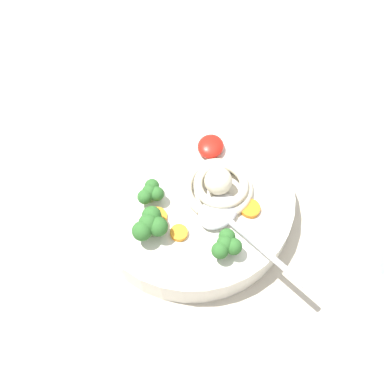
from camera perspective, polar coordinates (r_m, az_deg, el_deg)
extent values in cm
cube|color=#BCB29E|center=(66.20, 2.24, -2.42)|extent=(110.97, 110.97, 3.07)
cylinder|color=silver|center=(62.56, 0.00, -1.10)|extent=(27.59, 27.59, 4.65)
cylinder|color=gold|center=(62.40, 0.00, -1.02)|extent=(24.28, 24.28, 4.28)
torus|color=beige|center=(60.16, 3.22, 0.42)|extent=(9.39, 9.39, 1.30)
torus|color=beige|center=(59.57, 3.78, 1.33)|extent=(10.06, 10.06, 1.17)
sphere|color=beige|center=(58.74, 3.30, 1.28)|extent=(3.64, 3.64, 3.64)
ellipsoid|color=#B7B7BC|center=(58.25, 3.35, -2.47)|extent=(7.39, 6.78, 1.60)
cylinder|color=#B7B7BC|center=(56.47, 8.93, -7.19)|extent=(8.08, 13.45, 0.80)
ellipsoid|color=red|center=(63.74, 2.36, 5.77)|extent=(4.06, 3.66, 1.83)
cylinder|color=#7A9E60|center=(59.77, -5.26, -0.68)|extent=(0.98, 0.98, 1.05)
sphere|color=#2D6628|center=(58.49, -5.38, 0.06)|extent=(1.93, 1.93, 1.93)
sphere|color=#2D6628|center=(59.10, -5.07, 0.75)|extent=(1.93, 1.93, 1.93)
sphere|color=#2D6628|center=(58.24, -5.97, -0.61)|extent=(1.93, 1.93, 1.93)
sphere|color=#2D6628|center=(58.40, -4.47, -0.23)|extent=(1.93, 1.93, 1.93)
cylinder|color=#7A9E60|center=(56.20, 4.08, -7.21)|extent=(1.07, 1.07, 1.15)
sphere|color=#2D6628|center=(54.72, 4.18, -6.52)|extent=(2.11, 2.11, 2.11)
sphere|color=#2D6628|center=(55.34, 4.43, -5.64)|extent=(2.11, 2.11, 2.11)
sphere|color=#2D6628|center=(54.43, 3.54, -7.35)|extent=(2.11, 2.11, 2.11)
sphere|color=#2D6628|center=(54.82, 5.25, -6.84)|extent=(2.11, 2.11, 2.11)
cylinder|color=#7A9E60|center=(57.29, -5.36, -4.85)|extent=(1.27, 1.27, 1.36)
sphere|color=#2D6628|center=(55.58, -5.52, -3.97)|extent=(2.49, 2.49, 2.49)
sphere|color=#2D6628|center=(56.30, -5.10, -2.99)|extent=(2.49, 2.49, 2.49)
sphere|color=#2D6628|center=(55.33, -6.33, -4.91)|extent=(2.49, 2.49, 2.49)
sphere|color=#2D6628|center=(55.49, -4.29, -4.37)|extent=(2.49, 2.49, 2.49)
cylinder|color=orange|center=(58.60, -4.54, -3.15)|extent=(2.82, 2.82, 0.48)
cylinder|color=orange|center=(57.28, -1.65, -5.17)|extent=(2.23, 2.23, 0.70)
cylinder|color=orange|center=(59.36, 7.32, -2.09)|extent=(2.63, 2.63, 0.70)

